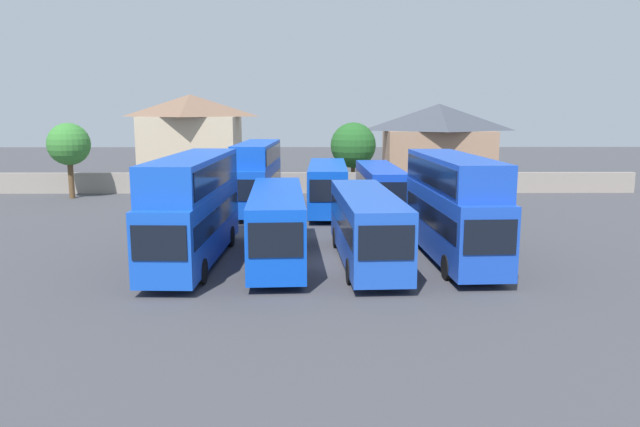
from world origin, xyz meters
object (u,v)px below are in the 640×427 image
at_px(house_terrace_centre, 438,141).
at_px(bus_2, 277,221).
at_px(bus_7, 380,186).
at_px(bus_3, 367,224).
at_px(bus_5, 257,173).
at_px(bus_4, 453,202).
at_px(house_terrace_left, 191,137).
at_px(bus_1, 193,203).
at_px(tree_left_of_lot, 69,145).
at_px(tree_behind_wall, 353,145).
at_px(bus_6, 327,185).

bearing_deg(house_terrace_centre, bus_2, -113.34).
bearing_deg(bus_7, bus_3, -10.18).
bearing_deg(bus_5, bus_2, 11.29).
xyz_separation_m(bus_4, bus_5, (-10.85, 14.30, -0.08)).
relative_size(bus_7, house_terrace_left, 1.11).
distance_m(bus_1, bus_7, 17.51).
bearing_deg(bus_7, tree_left_of_lot, -108.06).
height_order(bus_7, tree_left_of_lot, tree_left_of_lot).
bearing_deg(bus_3, bus_5, -159.10).
distance_m(bus_4, tree_left_of_lot, 34.16).
xyz_separation_m(bus_5, house_terrace_left, (-8.36, 18.79, 1.66)).
distance_m(house_terrace_left, house_terrace_centre, 25.30).
xyz_separation_m(bus_2, bus_3, (4.32, -0.44, -0.03)).
bearing_deg(bus_1, tree_behind_wall, 162.64).
bearing_deg(bus_4, tree_left_of_lot, -130.80).
relative_size(bus_3, bus_6, 1.06).
xyz_separation_m(bus_7, house_terrace_left, (-17.13, 19.40, 2.55)).
height_order(bus_3, tree_behind_wall, tree_behind_wall).
distance_m(house_terrace_centre, tree_left_of_lot, 35.31).
distance_m(bus_5, tree_behind_wall, 14.51).
height_order(bus_3, tree_left_of_lot, tree_left_of_lot).
bearing_deg(house_terrace_centre, bus_5, -130.97).
height_order(house_terrace_left, tree_left_of_lot, house_terrace_left).
relative_size(bus_1, bus_5, 1.12).
distance_m(bus_2, bus_4, 8.63).
bearing_deg(bus_6, bus_3, 7.36).
relative_size(bus_5, bus_6, 0.98).
bearing_deg(tree_behind_wall, bus_7, -85.15).
bearing_deg(bus_1, tree_left_of_lot, -144.29).
relative_size(bus_3, house_terrace_centre, 0.99).
distance_m(bus_6, house_terrace_left, 23.55).
bearing_deg(bus_1, bus_4, 93.31).
bearing_deg(bus_5, bus_4, 39.56).
height_order(bus_5, tree_left_of_lot, tree_left_of_lot).
relative_size(bus_2, bus_4, 1.05).
bearing_deg(bus_4, bus_2, -91.60).
height_order(house_terrace_left, house_terrace_centre, house_terrace_left).
distance_m(bus_5, house_terrace_centre, 25.84).
relative_size(bus_3, bus_5, 1.08).
distance_m(bus_6, tree_behind_wall, 13.09).
height_order(bus_1, house_terrace_centre, house_terrace_centre).
distance_m(bus_4, tree_behind_wall, 26.76).
xyz_separation_m(bus_6, bus_7, (3.73, -0.20, -0.08)).
xyz_separation_m(bus_1, tree_behind_wall, (9.39, 26.86, 1.13)).
bearing_deg(bus_2, bus_5, -173.99).
bearing_deg(bus_2, house_terrace_centre, 153.74).
relative_size(bus_4, bus_6, 1.02).
bearing_deg(bus_6, house_terrace_centre, 150.41).
height_order(bus_4, bus_6, bus_4).
bearing_deg(tree_behind_wall, bus_4, -83.17).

